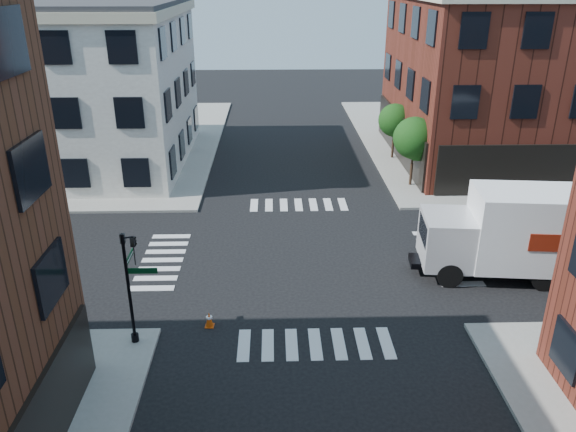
# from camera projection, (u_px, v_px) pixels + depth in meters

# --- Properties ---
(ground) EXTENTS (120.00, 120.00, 0.00)m
(ground) POSITION_uv_depth(u_px,v_px,m) (305.00, 258.00, 27.66)
(ground) COLOR black
(ground) RESTS_ON ground
(sidewalk_ne) EXTENTS (30.00, 30.00, 0.15)m
(sidewalk_ne) POSITION_uv_depth(u_px,v_px,m) (539.00, 139.00, 47.45)
(sidewalk_ne) COLOR gray
(sidewalk_ne) RESTS_ON ground
(sidewalk_nw) EXTENTS (30.00, 30.00, 0.15)m
(sidewalk_nw) POSITION_uv_depth(u_px,v_px,m) (37.00, 143.00, 46.37)
(sidewalk_nw) COLOR gray
(sidewalk_nw) RESTS_ON ground
(building_nw) EXTENTS (22.00, 16.00, 11.00)m
(building_nw) POSITION_uv_depth(u_px,v_px,m) (25.00, 88.00, 39.69)
(building_nw) COLOR beige
(building_nw) RESTS_ON ground
(tree_near) EXTENTS (2.69, 2.69, 4.49)m
(tree_near) POSITION_uv_depth(u_px,v_px,m) (415.00, 140.00, 35.77)
(tree_near) COLOR black
(tree_near) RESTS_ON ground
(tree_far) EXTENTS (2.43, 2.43, 4.07)m
(tree_far) POSITION_uv_depth(u_px,v_px,m) (396.00, 122.00, 41.39)
(tree_far) COLOR black
(tree_far) RESTS_ON ground
(signal_pole) EXTENTS (1.29, 1.24, 4.60)m
(signal_pole) POSITION_uv_depth(u_px,v_px,m) (130.00, 276.00, 20.23)
(signal_pole) COLOR black
(signal_pole) RESTS_ON ground
(box_truck) EXTENTS (9.42, 3.67, 4.17)m
(box_truck) POSITION_uv_depth(u_px,v_px,m) (528.00, 233.00, 25.23)
(box_truck) COLOR white
(box_truck) RESTS_ON ground
(traffic_cone) EXTENTS (0.36, 0.36, 0.64)m
(traffic_cone) POSITION_uv_depth(u_px,v_px,m) (209.00, 320.00, 22.20)
(traffic_cone) COLOR #CC4709
(traffic_cone) RESTS_ON ground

